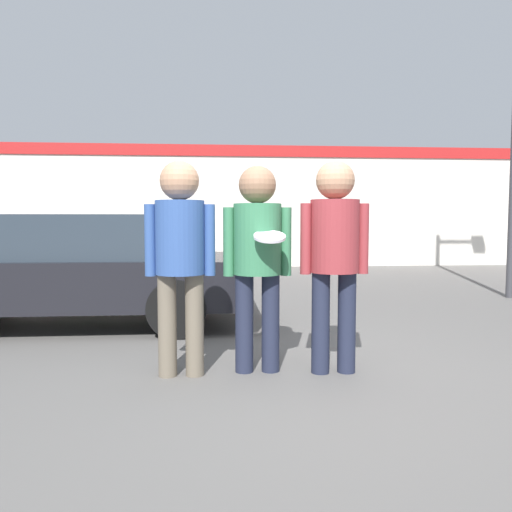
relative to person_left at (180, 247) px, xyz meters
name	(u,v)px	position (x,y,z in m)	size (l,w,h in m)	color
ground_plane	(290,374)	(0.89, -0.05, -1.05)	(56.00, 56.00, 0.00)	#5B5956
storefront_building	(237,205)	(0.89, 9.58, 0.62)	(24.00, 0.22, 3.28)	silver
person_left	(180,247)	(0.00, 0.00, 0.00)	(0.56, 0.39, 1.74)	#665B4C
person_middle_with_frisbee	(258,249)	(0.63, 0.06, -0.02)	(0.56, 0.59, 1.71)	#1E2338
person_right	(335,245)	(1.26, -0.02, 0.01)	(0.57, 0.40, 1.75)	#1E2338
parked_car_near	(67,269)	(-1.51, 2.14, -0.37)	(4.34, 1.83, 1.33)	black
shrub	(91,245)	(-2.81, 8.73, -0.39)	(1.32, 1.32, 1.32)	#2D6B33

